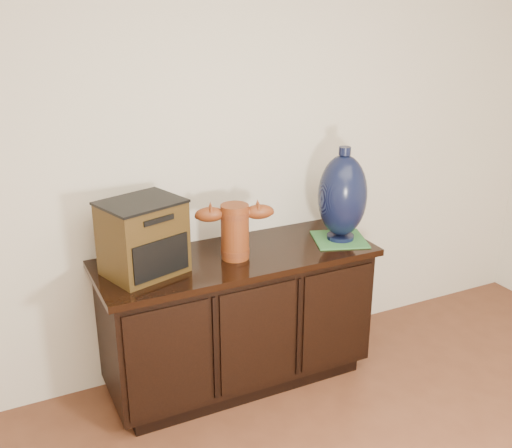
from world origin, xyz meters
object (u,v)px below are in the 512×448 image
sideboard (237,318)px  lamp_base (342,196)px  terracotta_vessel (235,228)px  tv_radio (143,238)px  spray_can (176,243)px

sideboard → lamp_base: size_ratio=2.85×
terracotta_vessel → tv_radio: tv_radio is taller
lamp_base → tv_radio: bearing=176.9°
sideboard → lamp_base: lamp_base is taller
sideboard → lamp_base: 0.86m
sideboard → lamp_base: (0.60, -0.06, 0.62)m
tv_radio → lamp_base: size_ratio=0.84×
sideboard → spray_can: spray_can is taller
terracotta_vessel → lamp_base: lamp_base is taller
lamp_base → spray_can: lamp_base is taller
terracotta_vessel → lamp_base: size_ratio=0.78×
terracotta_vessel → spray_can: bearing=169.1°
tv_radio → spray_can: size_ratio=2.69×
lamp_base → spray_can: 0.92m
sideboard → terracotta_vessel: (-0.02, -0.03, 0.53)m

